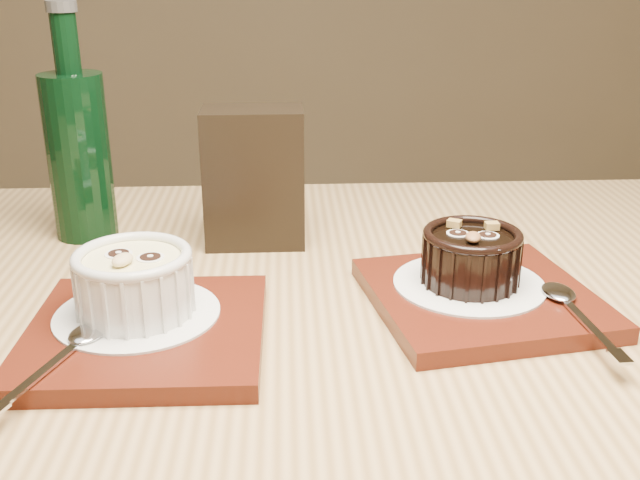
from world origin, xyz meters
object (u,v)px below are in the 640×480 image
at_px(table, 318,426).
at_px(tray_left, 146,333).
at_px(tray_right, 481,298).
at_px(ramekin_dark, 471,255).
at_px(ramekin_white, 134,280).
at_px(green_bottle, 78,150).
at_px(condiment_stand, 254,177).

xyz_separation_m(table, tray_left, (-0.13, -0.01, 0.10)).
xyz_separation_m(tray_right, ramekin_dark, (-0.01, 0.01, 0.04)).
distance_m(table, ramekin_white, 0.20).
xyz_separation_m(table, green_bottle, (-0.23, 0.23, 0.18)).
relative_size(table, green_bottle, 5.08).
bearing_deg(condiment_stand, table, -75.59).
bearing_deg(ramekin_white, tray_right, 24.96).
relative_size(tray_left, tray_right, 1.00).
bearing_deg(table, condiment_stand, 104.41).
bearing_deg(ramekin_white, tray_left, -43.47).
bearing_deg(ramekin_white, green_bottle, 131.02).
bearing_deg(ramekin_dark, tray_left, -153.80).
xyz_separation_m(table, condiment_stand, (-0.05, 0.20, 0.16)).
xyz_separation_m(table, ramekin_white, (-0.14, 0.01, 0.14)).
distance_m(table, condiment_stand, 0.26).
relative_size(table, ramekin_white, 13.22).
relative_size(tray_left, ramekin_dark, 2.15).
relative_size(tray_right, condiment_stand, 1.29).
xyz_separation_m(ramekin_white, green_bottle, (-0.09, 0.23, 0.05)).
height_order(ramekin_white, condiment_stand, condiment_stand).
bearing_deg(condiment_stand, ramekin_white, -115.64).
xyz_separation_m(tray_left, condiment_stand, (0.08, 0.21, 0.06)).
xyz_separation_m(tray_right, green_bottle, (-0.37, 0.20, 0.09)).
bearing_deg(green_bottle, condiment_stand, -11.19).
bearing_deg(green_bottle, ramekin_dark, -27.27).
bearing_deg(green_bottle, ramekin_white, -68.65).
xyz_separation_m(tray_left, ramekin_dark, (0.27, 0.06, 0.04)).
xyz_separation_m(tray_left, tray_right, (0.28, 0.04, 0.00)).
bearing_deg(condiment_stand, green_bottle, 168.81).
xyz_separation_m(table, tray_right, (0.14, 0.03, 0.10)).
distance_m(table, green_bottle, 0.38).
bearing_deg(condiment_stand, tray_left, -111.70).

